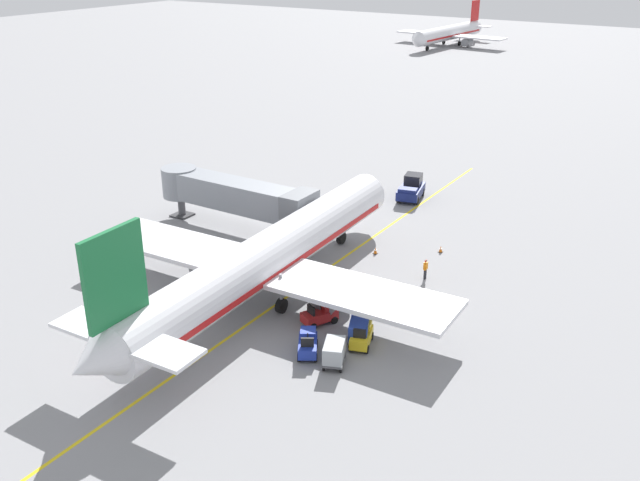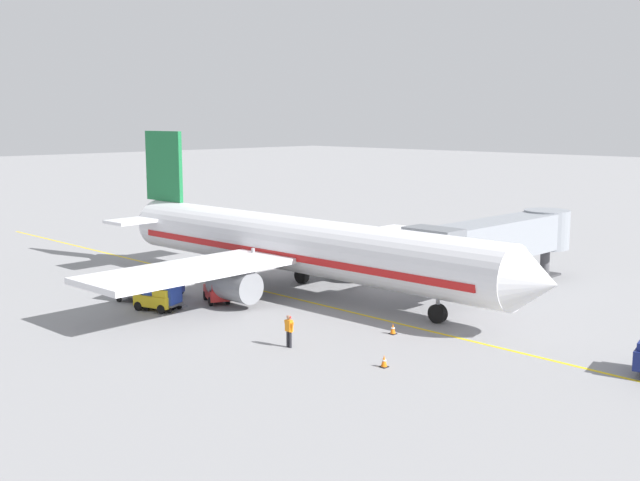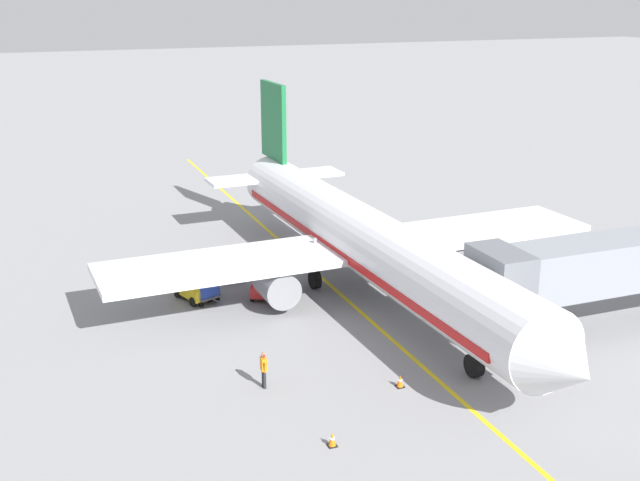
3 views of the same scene
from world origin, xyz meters
name	(u,v)px [view 1 (image 1 of 3)]	position (x,y,z in m)	size (l,w,h in m)	color
ground_plane	(274,306)	(0.00, 0.00, 0.00)	(400.00, 400.00, 0.00)	gray
gate_lead_in_line	(274,306)	(0.00, 0.00, 0.00)	(0.24, 80.00, 0.01)	gold
parked_airliner	(268,257)	(-1.33, 1.12, 3.19)	(30.16, 37.29, 10.63)	silver
jet_bridge	(234,195)	(-11.73, 10.12, 3.46)	(16.58, 3.50, 4.98)	gray
pushback_tractor	(411,188)	(-1.59, 26.62, 1.10)	(3.14, 4.78, 2.40)	navy
baggage_tug_lead	(308,344)	(5.65, -4.09, 0.71)	(2.32, 2.76, 1.62)	#1E339E
baggage_tug_trailing	(362,335)	(8.10, -1.28, 0.71)	(1.94, 2.75, 1.62)	gold
baggage_tug_spare	(321,314)	(4.26, -0.34, 0.71)	(2.17, 2.77, 1.62)	#B21E1E
baggage_cart_front	(359,330)	(7.80, -1.12, 0.95)	(2.06, 2.94, 1.58)	#4C4C51
baggage_cart_second_in_train	(334,352)	(7.78, -4.30, 0.95)	(2.06, 2.94, 1.58)	#4C4C51
ground_crew_wing_walker	(425,268)	(7.56, 10.07, 0.95)	(0.25, 0.73, 1.69)	#232328
safety_cone_nose_left	(375,251)	(1.90, 12.26, 0.29)	(0.36, 0.36, 0.59)	black
safety_cone_nose_right	(441,249)	(6.54, 15.57, 0.29)	(0.36, 0.36, 0.59)	black
distant_taxiing_airliner	(449,33)	(-42.80, 134.69, 3.03)	(28.81, 35.49, 10.10)	silver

